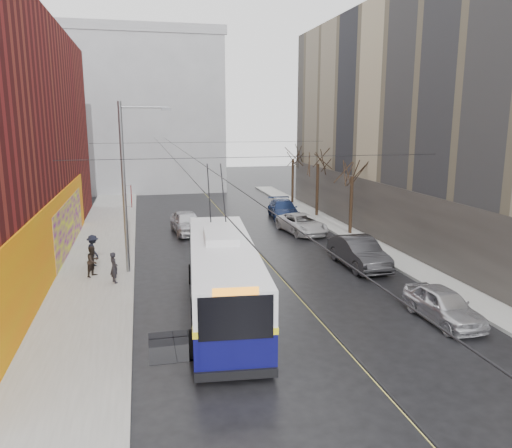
{
  "coord_description": "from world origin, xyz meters",
  "views": [
    {
      "loc": [
        -5.41,
        -16.42,
        8.07
      ],
      "look_at": [
        -0.09,
        6.61,
        3.13
      ],
      "focal_mm": 35.0,
      "sensor_mm": 36.0,
      "label": 1
    }
  ],
  "objects_px": {
    "pedestrian_b": "(93,261)",
    "trolleybus": "(223,276)",
    "parked_car_a": "(443,305)",
    "tree_near": "(353,165)",
    "tree_far": "(293,151)",
    "tree_mid": "(318,155)",
    "following_car": "(187,222)",
    "parked_car_d": "(283,209)",
    "parked_car_c": "(302,224)",
    "streetlight_pole": "(127,184)",
    "pedestrian_c": "(93,250)",
    "pedestrian_a": "(114,267)",
    "parked_car_b": "(359,252)"
  },
  "relations": [
    {
      "from": "tree_near",
      "to": "parked_car_c",
      "type": "height_order",
      "value": "tree_near"
    },
    {
      "from": "parked_car_d",
      "to": "tree_mid",
      "type": "bearing_deg",
      "value": 6.92
    },
    {
      "from": "tree_far",
      "to": "parked_car_b",
      "type": "bearing_deg",
      "value": -97.35
    },
    {
      "from": "tree_near",
      "to": "tree_mid",
      "type": "height_order",
      "value": "tree_mid"
    },
    {
      "from": "pedestrian_b",
      "to": "trolleybus",
      "type": "bearing_deg",
      "value": -102.12
    },
    {
      "from": "parked_car_b",
      "to": "pedestrian_b",
      "type": "height_order",
      "value": "pedestrian_b"
    },
    {
      "from": "following_car",
      "to": "streetlight_pole",
      "type": "bearing_deg",
      "value": -118.2
    },
    {
      "from": "parked_car_c",
      "to": "tree_near",
      "type": "bearing_deg",
      "value": -30.31
    },
    {
      "from": "tree_mid",
      "to": "pedestrian_c",
      "type": "distance_m",
      "value": 21.08
    },
    {
      "from": "tree_near",
      "to": "pedestrian_b",
      "type": "bearing_deg",
      "value": -159.29
    },
    {
      "from": "parked_car_c",
      "to": "pedestrian_a",
      "type": "distance_m",
      "value": 15.64
    },
    {
      "from": "tree_mid",
      "to": "parked_car_a",
      "type": "relative_size",
      "value": 1.63
    },
    {
      "from": "parked_car_a",
      "to": "pedestrian_a",
      "type": "distance_m",
      "value": 15.34
    },
    {
      "from": "parked_car_d",
      "to": "pedestrian_b",
      "type": "height_order",
      "value": "pedestrian_b"
    },
    {
      "from": "trolleybus",
      "to": "parked_car_d",
      "type": "distance_m",
      "value": 21.16
    },
    {
      "from": "pedestrian_b",
      "to": "pedestrian_c",
      "type": "relative_size",
      "value": 0.92
    },
    {
      "from": "tree_near",
      "to": "pedestrian_c",
      "type": "height_order",
      "value": "tree_near"
    },
    {
      "from": "pedestrian_b",
      "to": "parked_car_a",
      "type": "bearing_deg",
      "value": -87.93
    },
    {
      "from": "pedestrian_b",
      "to": "tree_mid",
      "type": "bearing_deg",
      "value": -17.48
    },
    {
      "from": "tree_mid",
      "to": "parked_car_d",
      "type": "height_order",
      "value": "tree_mid"
    },
    {
      "from": "tree_near",
      "to": "tree_mid",
      "type": "xyz_separation_m",
      "value": [
        0.0,
        7.0,
        0.28
      ]
    },
    {
      "from": "tree_near",
      "to": "pedestrian_b",
      "type": "distance_m",
      "value": 18.64
    },
    {
      "from": "tree_near",
      "to": "pedestrian_a",
      "type": "distance_m",
      "value": 18.17
    },
    {
      "from": "parked_car_c",
      "to": "parked_car_b",
      "type": "bearing_deg",
      "value": -95.21
    },
    {
      "from": "tree_near",
      "to": "tree_far",
      "type": "relative_size",
      "value": 0.97
    },
    {
      "from": "trolleybus",
      "to": "parked_car_b",
      "type": "distance_m",
      "value": 9.84
    },
    {
      "from": "parked_car_c",
      "to": "streetlight_pole",
      "type": "bearing_deg",
      "value": -156.44
    },
    {
      "from": "tree_far",
      "to": "streetlight_pole",
      "type": "bearing_deg",
      "value": -127.12
    },
    {
      "from": "tree_mid",
      "to": "following_car",
      "type": "relative_size",
      "value": 1.4
    },
    {
      "from": "tree_mid",
      "to": "trolleybus",
      "type": "height_order",
      "value": "tree_mid"
    },
    {
      "from": "parked_car_b",
      "to": "pedestrian_c",
      "type": "distance_m",
      "value": 14.73
    },
    {
      "from": "trolleybus",
      "to": "pedestrian_a",
      "type": "relative_size",
      "value": 8.03
    },
    {
      "from": "parked_car_a",
      "to": "parked_car_c",
      "type": "bearing_deg",
      "value": 89.55
    },
    {
      "from": "trolleybus",
      "to": "parked_car_a",
      "type": "height_order",
      "value": "trolleybus"
    },
    {
      "from": "parked_car_a",
      "to": "parked_car_d",
      "type": "bearing_deg",
      "value": 88.46
    },
    {
      "from": "tree_near",
      "to": "parked_car_c",
      "type": "xyz_separation_m",
      "value": [
        -3.2,
        1.32,
        -4.28
      ]
    },
    {
      "from": "tree_mid",
      "to": "streetlight_pole",
      "type": "bearing_deg",
      "value": -139.35
    },
    {
      "from": "parked_car_a",
      "to": "streetlight_pole",
      "type": "bearing_deg",
      "value": 140.53
    },
    {
      "from": "following_car",
      "to": "pedestrian_a",
      "type": "xyz_separation_m",
      "value": [
        -4.58,
        -10.84,
        0.11
      ]
    },
    {
      "from": "trolleybus",
      "to": "pedestrian_c",
      "type": "height_order",
      "value": "trolleybus"
    },
    {
      "from": "following_car",
      "to": "pedestrian_c",
      "type": "distance_m",
      "value": 9.53
    },
    {
      "from": "tree_mid",
      "to": "parked_car_d",
      "type": "relative_size",
      "value": 1.27
    },
    {
      "from": "following_car",
      "to": "pedestrian_c",
      "type": "relative_size",
      "value": 2.76
    },
    {
      "from": "tree_far",
      "to": "parked_car_a",
      "type": "xyz_separation_m",
      "value": [
        -2.66,
        -29.46,
        -4.44
      ]
    },
    {
      "from": "tree_mid",
      "to": "parked_car_c",
      "type": "relative_size",
      "value": 1.33
    },
    {
      "from": "tree_mid",
      "to": "parked_car_a",
      "type": "distance_m",
      "value": 23.07
    },
    {
      "from": "parked_car_d",
      "to": "parked_car_c",
      "type": "bearing_deg",
      "value": -86.42
    },
    {
      "from": "tree_mid",
      "to": "parked_car_a",
      "type": "xyz_separation_m",
      "value": [
        -2.66,
        -22.46,
        -4.55
      ]
    },
    {
      "from": "trolleybus",
      "to": "following_car",
      "type": "distance_m",
      "value": 15.59
    },
    {
      "from": "parked_car_d",
      "to": "tree_near",
      "type": "bearing_deg",
      "value": -60.91
    }
  ]
}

